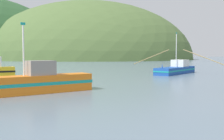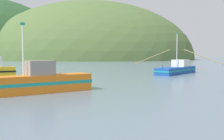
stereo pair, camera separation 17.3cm
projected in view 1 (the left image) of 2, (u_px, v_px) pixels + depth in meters
The scene contains 3 objects.
hill_mid_left at pixel (90, 59), 153.35m from camera, with size 118.68×94.94×66.16m, color #516B38.
fishing_boat_orange at pixel (32, 82), 20.58m from camera, with size 9.71×6.12×5.50m.
fishing_boat_blue at pixel (176, 69), 41.70m from camera, with size 11.32×10.80×6.49m.
Camera 1 is at (-4.36, 3.08, 3.09)m, focal length 42.18 mm.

